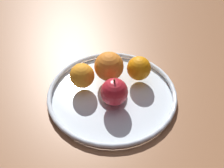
{
  "coord_description": "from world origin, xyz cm",
  "views": [
    {
      "loc": [
        -32.05,
        48.88,
        61.15
      ],
      "look_at": [
        0.0,
        0.0,
        4.8
      ],
      "focal_mm": 50.97,
      "sensor_mm": 36.0,
      "label": 1
    }
  ],
  "objects_px": {
    "orange_center": "(109,66)",
    "orange_front_right": "(139,68)",
    "fruit_bowl": "(112,95)",
    "apple": "(114,92)",
    "orange_back_left": "(82,76)"
  },
  "relations": [
    {
      "from": "fruit_bowl",
      "to": "orange_back_left",
      "type": "bearing_deg",
      "value": 13.24
    },
    {
      "from": "orange_center",
      "to": "orange_back_left",
      "type": "bearing_deg",
      "value": 55.91
    },
    {
      "from": "apple",
      "to": "orange_front_right",
      "type": "height_order",
      "value": "apple"
    },
    {
      "from": "orange_front_right",
      "to": "fruit_bowl",
      "type": "bearing_deg",
      "value": 72.18
    },
    {
      "from": "fruit_bowl",
      "to": "orange_back_left",
      "type": "distance_m",
      "value": 0.09
    },
    {
      "from": "apple",
      "to": "orange_front_right",
      "type": "bearing_deg",
      "value": -92.96
    },
    {
      "from": "apple",
      "to": "orange_front_right",
      "type": "xyz_separation_m",
      "value": [
        -0.01,
        -0.11,
        -0.0
      ]
    },
    {
      "from": "fruit_bowl",
      "to": "orange_center",
      "type": "distance_m",
      "value": 0.08
    },
    {
      "from": "fruit_bowl",
      "to": "apple",
      "type": "relative_size",
      "value": 4.43
    },
    {
      "from": "fruit_bowl",
      "to": "orange_back_left",
      "type": "height_order",
      "value": "orange_back_left"
    },
    {
      "from": "apple",
      "to": "orange_back_left",
      "type": "bearing_deg",
      "value": -2.81
    },
    {
      "from": "apple",
      "to": "orange_center",
      "type": "distance_m",
      "value": 0.09
    },
    {
      "from": "apple",
      "to": "orange_center",
      "type": "relative_size",
      "value": 0.97
    },
    {
      "from": "orange_center",
      "to": "orange_front_right",
      "type": "bearing_deg",
      "value": -146.5
    },
    {
      "from": "fruit_bowl",
      "to": "orange_back_left",
      "type": "xyz_separation_m",
      "value": [
        0.08,
        0.02,
        0.04
      ]
    }
  ]
}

